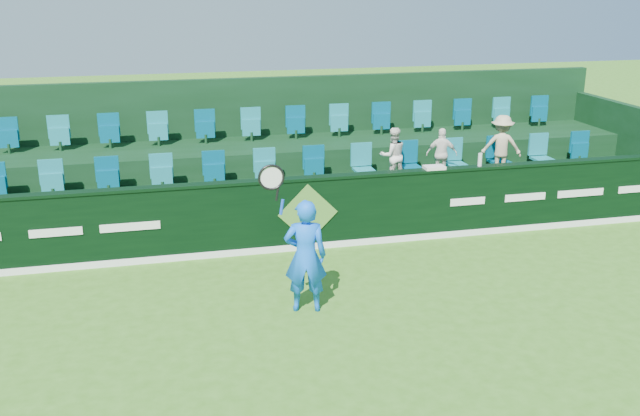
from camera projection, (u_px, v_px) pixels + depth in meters
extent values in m
plane|color=#376D1A|center=(372.00, 354.00, 9.41)|extent=(60.00, 60.00, 0.00)
cube|color=black|center=(307.00, 214.00, 12.91)|extent=(16.00, 0.20, 1.30)
cube|color=black|center=(306.00, 178.00, 12.70)|extent=(16.00, 0.24, 0.05)
cube|color=white|center=(308.00, 247.00, 12.99)|extent=(16.00, 0.02, 0.12)
cube|color=#4F832F|center=(308.00, 214.00, 12.79)|extent=(1.10, 0.02, 1.10)
cube|color=white|center=(56.00, 232.00, 11.85)|extent=(0.85, 0.01, 0.14)
cube|color=white|center=(130.00, 227.00, 12.11)|extent=(1.00, 0.01, 0.14)
cube|color=white|center=(468.00, 201.00, 13.48)|extent=(0.70, 0.01, 0.14)
cube|color=white|center=(525.00, 197.00, 13.74)|extent=(0.85, 0.01, 0.14)
cube|color=white|center=(581.00, 193.00, 14.01)|extent=(1.00, 0.01, 0.14)
cube|color=white|center=(634.00, 189.00, 14.27)|extent=(0.70, 0.01, 0.14)
cube|color=black|center=(295.00, 209.00, 14.01)|extent=(16.00, 2.00, 0.80)
cube|color=black|center=(277.00, 172.00, 15.69)|extent=(16.00, 1.80, 1.30)
cube|color=black|center=(269.00, 134.00, 16.41)|extent=(16.00, 0.20, 2.60)
cube|color=black|center=(623.00, 148.00, 16.40)|extent=(0.20, 4.00, 2.00)
cube|color=#187A84|center=(290.00, 170.00, 14.16)|extent=(13.50, 0.50, 0.60)
cube|color=#187A84|center=(274.00, 127.00, 15.67)|extent=(13.50, 0.50, 0.60)
imported|color=blue|center=(305.00, 256.00, 10.42)|extent=(0.69, 0.53, 1.72)
cylinder|color=#143FBF|center=(282.00, 207.00, 9.99)|extent=(0.08, 0.04, 0.22)
cylinder|color=black|center=(277.00, 194.00, 9.92)|extent=(0.06, 0.03, 0.20)
torus|color=black|center=(271.00, 177.00, 9.83)|extent=(0.43, 0.04, 0.43)
cylinder|color=silver|center=(271.00, 177.00, 9.83)|extent=(0.35, 0.01, 0.35)
imported|color=white|center=(393.00, 155.00, 14.17)|extent=(0.56, 0.44, 1.13)
imported|color=white|center=(442.00, 154.00, 14.41)|extent=(0.67, 0.46, 1.06)
imported|color=tan|center=(501.00, 146.00, 14.67)|extent=(0.94, 0.75, 1.27)
cube|color=silver|center=(434.00, 167.00, 13.22)|extent=(0.38, 0.25, 0.06)
cylinder|color=silver|center=(480.00, 160.00, 13.40)|extent=(0.08, 0.08, 0.25)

